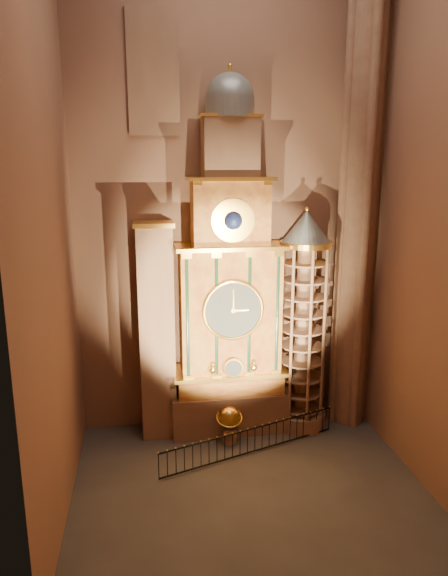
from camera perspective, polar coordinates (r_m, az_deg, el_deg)
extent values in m
plane|color=#383330|center=(22.13, 2.85, -21.31)|extent=(14.00, 14.00, 0.00)
plane|color=#91654E|center=(24.14, 0.24, 9.62)|extent=(22.00, 0.00, 22.00)
plane|color=#91654E|center=(18.14, -19.13, 7.63)|extent=(0.00, 22.00, 22.00)
plane|color=#91654E|center=(20.87, 22.59, 8.01)|extent=(0.00, 22.00, 22.00)
cube|color=#8C634C|center=(25.85, 0.58, -13.24)|extent=(5.60, 2.20, 2.00)
cube|color=maroon|center=(25.21, 0.59, -10.19)|extent=(5.00, 2.00, 1.00)
cube|color=#FABE49|center=(24.95, 0.61, -9.08)|extent=(5.40, 2.30, 0.18)
cube|color=maroon|center=(24.02, 0.60, -2.52)|extent=(4.60, 2.00, 6.00)
cylinder|color=black|center=(22.96, -4.10, -3.32)|extent=(0.32, 0.32, 5.60)
cylinder|color=black|center=(23.10, -0.88, -3.18)|extent=(0.32, 0.32, 5.60)
cylinder|color=black|center=(23.35, 2.77, -3.02)|extent=(0.32, 0.32, 5.60)
cylinder|color=black|center=(23.63, 5.86, -2.87)|extent=(0.32, 0.32, 5.60)
cube|color=#FABE49|center=(23.32, 0.64, 4.67)|extent=(5.00, 2.25, 0.18)
cylinder|color=#2D3033|center=(22.98, 1.02, -2.49)|extent=(2.60, 0.12, 2.60)
torus|color=#FABE49|center=(22.94, 1.04, -2.52)|extent=(2.80, 0.16, 2.80)
cylinder|color=#FABE49|center=(23.73, 1.06, -8.87)|extent=(0.90, 0.10, 0.90)
sphere|color=#FABE49|center=(23.66, -1.26, -9.07)|extent=(0.36, 0.36, 0.36)
sphere|color=#FABE49|center=(23.97, 3.30, -8.79)|extent=(0.36, 0.36, 0.36)
cube|color=maroon|center=(23.19, 0.63, 8.23)|extent=(3.40, 1.80, 3.00)
sphere|color=#0D1741|center=(22.32, 1.02, 7.51)|extent=(0.80, 0.80, 0.80)
cube|color=#FABE49|center=(23.06, 0.66, 12.06)|extent=(3.80, 2.00, 0.15)
cube|color=#8C634C|center=(23.11, 0.65, 15.16)|extent=(2.40, 1.60, 2.60)
sphere|color=slate|center=(23.27, 0.67, 20.33)|extent=(2.10, 2.10, 2.10)
cylinder|color=#FABE49|center=(23.39, 0.67, 22.52)|extent=(0.14, 0.14, 0.80)
cube|color=#8C634C|center=(24.02, -7.46, -5.14)|extent=(1.60, 1.40, 10.00)
cube|color=#FABE49|center=(24.34, -7.29, -9.92)|extent=(1.35, 0.10, 2.10)
cube|color=#522516|center=(24.29, -7.28, -9.98)|extent=(1.05, 0.04, 1.75)
cube|color=#FABE49|center=(23.44, -7.47, -4.07)|extent=(1.35, 0.10, 2.10)
cube|color=#522516|center=(23.38, -7.47, -4.12)|extent=(1.05, 0.04, 1.75)
cube|color=#FABE49|center=(22.80, -7.67, 2.17)|extent=(1.35, 0.10, 2.10)
cube|color=#522516|center=(22.74, -7.67, 2.14)|extent=(1.05, 0.04, 1.75)
cube|color=#FABE49|center=(22.92, -7.85, 7.04)|extent=(1.80, 1.60, 0.20)
cylinder|color=#8C634C|center=(26.61, 8.37, -14.02)|extent=(2.50, 2.50, 0.80)
cylinder|color=#8C634C|center=(24.86, 8.72, -4.78)|extent=(0.70, 0.70, 8.20)
cylinder|color=#FABE49|center=(23.90, 9.08, 4.83)|extent=(2.40, 2.40, 0.25)
cone|color=slate|center=(23.80, 9.15, 6.74)|extent=(2.30, 2.30, 1.50)
sphere|color=#FABE49|center=(23.72, 9.22, 8.66)|extent=(0.20, 0.20, 0.20)
cylinder|color=#8C634C|center=(24.90, 14.81, 9.30)|extent=(1.60, 1.60, 22.00)
cylinder|color=#8C634C|center=(25.23, 16.50, 9.25)|extent=(0.44, 0.44, 22.00)
cylinder|color=#8C634C|center=(24.59, 13.08, 9.35)|extent=(0.44, 0.44, 22.00)
cylinder|color=#8C634C|center=(25.63, 14.10, 9.45)|extent=(0.44, 0.44, 22.00)
cylinder|color=#8C634C|center=(24.17, 15.57, 9.14)|extent=(0.44, 0.44, 22.00)
cube|color=navy|center=(24.05, -7.91, 22.64)|extent=(2.00, 0.10, 5.00)
cube|color=#8C634C|center=(23.99, -7.90, 22.66)|extent=(2.20, 0.06, 5.20)
cylinder|color=#8C634C|center=(24.89, 0.59, -15.96)|extent=(0.67, 0.67, 0.78)
sphere|color=gold|center=(24.46, 0.59, -14.15)|extent=(1.00, 1.00, 1.00)
torus|color=gold|center=(24.46, 0.59, -14.15)|extent=(1.27, 1.21, 0.54)
cube|color=black|center=(23.61, 3.06, -15.37)|extent=(8.32, 2.87, 0.05)
cube|color=black|center=(24.18, 3.03, -17.72)|extent=(8.32, 2.87, 0.05)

